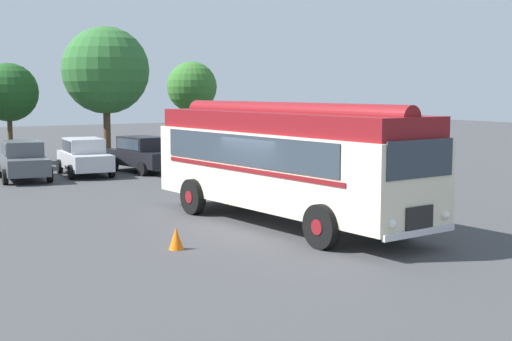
% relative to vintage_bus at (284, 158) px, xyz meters
% --- Properties ---
extents(ground_plane, '(120.00, 120.00, 0.00)m').
position_rel_vintage_bus_xyz_m(ground_plane, '(-0.54, -0.05, -1.89)').
color(ground_plane, '#3D3D3F').
extents(vintage_bus, '(3.33, 10.26, 3.49)m').
position_rel_vintage_bus_xyz_m(vintage_bus, '(0.00, 0.00, 0.00)').
color(vintage_bus, beige).
rests_on(vintage_bus, ground).
extents(car_near_left, '(2.36, 4.38, 1.66)m').
position_rel_vintage_bus_xyz_m(car_near_left, '(-3.70, 14.27, -1.05)').
color(car_near_left, '#4C5156').
rests_on(car_near_left, ground).
extents(car_mid_left, '(2.32, 4.37, 1.66)m').
position_rel_vintage_bus_xyz_m(car_mid_left, '(-0.91, 14.54, -1.05)').
color(car_mid_left, '#B7BABF').
rests_on(car_mid_left, ground).
extents(car_mid_right, '(2.38, 4.39, 1.66)m').
position_rel_vintage_bus_xyz_m(car_mid_right, '(1.83, 14.26, -1.05)').
color(car_mid_right, black).
rests_on(car_mid_right, ground).
extents(car_far_right, '(2.22, 4.33, 1.66)m').
position_rel_vintage_bus_xyz_m(car_far_right, '(4.87, 14.62, -1.05)').
color(car_far_right, '#4C5156').
rests_on(car_far_right, ground).
extents(tree_centre, '(3.05, 3.05, 5.24)m').
position_rel_vintage_bus_xyz_m(tree_centre, '(-2.44, 21.67, 1.80)').
color(tree_centre, '#4C3823').
rests_on(tree_centre, ground).
extents(tree_right_of_centre, '(4.68, 4.68, 7.22)m').
position_rel_vintage_bus_xyz_m(tree_right_of_centre, '(2.26, 20.24, 2.98)').
color(tree_right_of_centre, '#4C3823').
rests_on(tree_right_of_centre, ground).
extents(tree_far_right, '(2.99, 2.99, 5.52)m').
position_rel_vintage_bus_xyz_m(tree_far_right, '(8.21, 21.71, 2.14)').
color(tree_far_right, '#4C3823').
rests_on(tree_far_right, ground).
extents(traffic_cone, '(0.36, 0.36, 0.55)m').
position_rel_vintage_bus_xyz_m(traffic_cone, '(-4.08, -1.33, -1.62)').
color(traffic_cone, orange).
rests_on(traffic_cone, ground).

